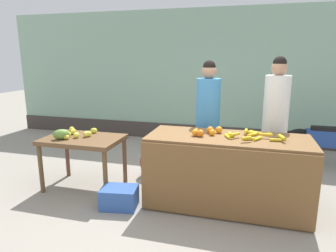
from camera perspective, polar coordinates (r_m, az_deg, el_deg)
name	(u,v)px	position (r m, az deg, el deg)	size (l,w,h in m)	color
ground_plane	(184,199)	(4.06, 3.19, -13.94)	(24.00, 24.00, 0.00)	gray
market_wall_back	(215,79)	(6.57, 8.97, 9.01)	(9.80, 0.23, 2.85)	#8CB299
fruit_stall_counter	(227,172)	(3.79, 11.21, -8.68)	(1.96, 0.80, 0.90)	brown
side_table_wooden	(83,144)	(4.34, -16.04, -3.36)	(1.08, 0.72, 0.75)	brown
banana_bunch_pile	(253,135)	(3.68, 16.06, -1.76)	(0.71, 0.54, 0.07)	gold
orange_pile	(206,131)	(3.70, 7.41, -1.04)	(0.35, 0.32, 0.09)	orange
mango_papaya_pile	(70,134)	(4.36, -18.32, -1.42)	(0.49, 0.59, 0.14)	yellow
vendor_woman_blue_shirt	(208,123)	(4.31, 7.62, 0.48)	(0.34, 0.34, 1.81)	#33333D
vendor_woman_white_shirt	(275,124)	(4.36, 19.86, 0.35)	(0.34, 0.34, 1.86)	#33333D
parked_motorcycle	(330,145)	(5.72, 28.74, -3.17)	(1.60, 0.18, 0.88)	black
produce_crate	(119,197)	(3.86, -9.35, -13.40)	(0.44, 0.32, 0.26)	#3359A5
produce_sack	(151,163)	(4.71, -3.25, -7.05)	(0.36, 0.30, 0.45)	maroon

